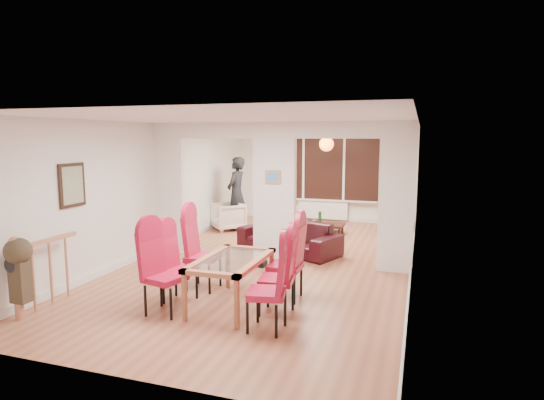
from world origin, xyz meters
The scene contains 24 objects.
floor centered at (0.00, 0.00, 0.00)m, with size 5.00×9.00×0.01m, color #A15E41.
room_walls centered at (0.00, 0.00, 1.30)m, with size 5.00×9.00×2.60m, color silver, non-canonical shape.
divider_wall centered at (0.00, 0.00, 1.30)m, with size 5.00×0.18×2.60m, color white.
bay_window_blinds centered at (0.00, 4.44, 1.50)m, with size 3.00×0.08×1.80m, color black.
radiator centered at (0.00, 4.40, 0.30)m, with size 1.40×0.08×0.50m, color white.
pendant_light centered at (0.30, 3.30, 2.15)m, with size 0.36×0.36×0.36m, color orange.
stair_newel centered at (-2.25, -3.20, 0.55)m, with size 0.40×1.20×1.10m, color #B27251, non-canonical shape.
wall_poster centered at (-2.47, -2.40, 1.60)m, with size 0.04×0.52×0.67m, color gray.
pillar_photo centered at (0.00, -0.10, 1.60)m, with size 0.30×0.03×0.25m, color #4C8CD8.
dining_table centered at (0.16, -2.41, 0.34)m, with size 0.82×1.45×0.68m, color #9C5739, non-canonical shape.
dining_chair_la centered at (-0.58, -2.92, 0.57)m, with size 0.46×0.46×1.14m, color #A51030, non-canonical shape.
dining_chair_lb centered at (-0.61, -2.47, 0.53)m, with size 0.42×0.42×1.05m, color #A51030, non-canonical shape.
dining_chair_lc centered at (-0.55, -1.88, 0.59)m, with size 0.47×0.47×1.17m, color #A51030, non-canonical shape.
dining_chair_ra centered at (0.87, -3.01, 0.55)m, with size 0.44×0.44×1.10m, color #A51030, non-canonical shape.
dining_chair_rb centered at (0.82, -2.47, 0.54)m, with size 0.43×0.43×1.09m, color #A51030, non-canonical shape.
dining_chair_rc centered at (0.78, -1.90, 0.57)m, with size 0.46×0.46×1.14m, color #A51030, non-canonical shape.
sofa centered at (0.07, 0.73, 0.31)m, with size 2.15×0.84×0.63m, color black.
armchair centered at (-2.00, 2.39, 0.34)m, with size 0.75×0.73×0.68m, color beige.
person centered at (-1.86, 2.61, 0.92)m, with size 0.44×0.67×1.83m, color black.
television centered at (2.00, 3.46, 0.31)m, with size 0.14×1.07×0.61m, color black.
coffee_table centered at (0.31, 2.65, 0.13)m, with size 1.12×0.56×0.26m, color black, non-canonical shape.
bottle centered at (0.30, 2.63, 0.41)m, with size 0.08×0.08×0.30m, color #143F19.
bowl centered at (0.14, 2.69, 0.28)m, with size 0.22×0.22×0.06m, color black.
shoes centered at (-0.14, -0.44, 0.05)m, with size 0.22×0.24×0.09m, color black, non-canonical shape.
Camera 1 is at (2.58, -7.98, 2.33)m, focal length 30.00 mm.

